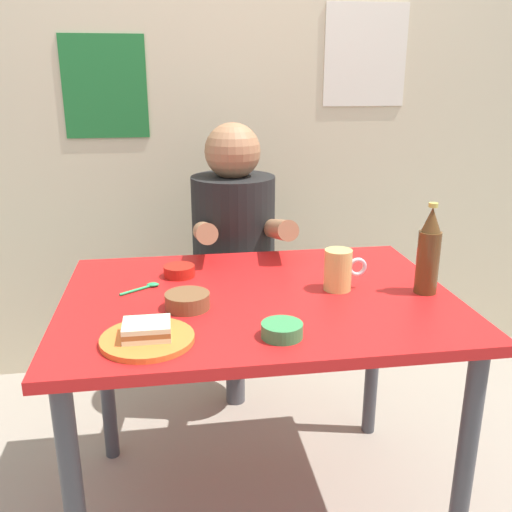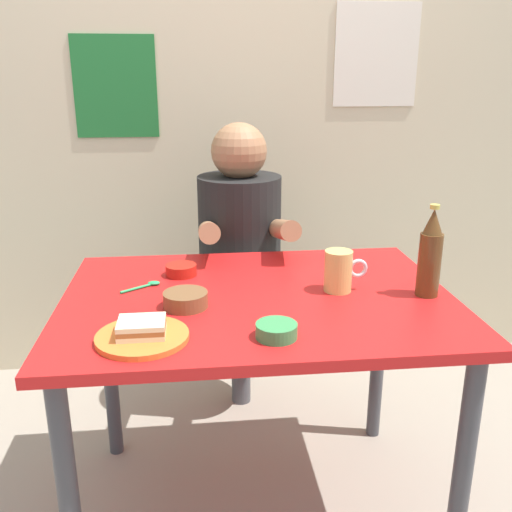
# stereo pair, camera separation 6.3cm
# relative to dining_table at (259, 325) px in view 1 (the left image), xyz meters

# --- Properties ---
(ground_plane) EXTENTS (6.00, 6.00, 0.00)m
(ground_plane) POSITION_rel_dining_table_xyz_m (0.00, 0.00, -0.65)
(ground_plane) COLOR gray
(wall_back) EXTENTS (4.40, 0.09, 2.60)m
(wall_back) POSITION_rel_dining_table_xyz_m (0.00, 1.05, 0.65)
(wall_back) COLOR beige
(wall_back) RESTS_ON ground
(dining_table) EXTENTS (1.10, 0.80, 0.74)m
(dining_table) POSITION_rel_dining_table_xyz_m (0.00, 0.00, 0.00)
(dining_table) COLOR red
(dining_table) RESTS_ON ground
(stool) EXTENTS (0.34, 0.34, 0.45)m
(stool) POSITION_rel_dining_table_xyz_m (0.00, 0.63, -0.30)
(stool) COLOR #4C4C51
(stool) RESTS_ON ground
(person_seated) EXTENTS (0.33, 0.56, 0.72)m
(person_seated) POSITION_rel_dining_table_xyz_m (0.00, 0.62, 0.12)
(person_seated) COLOR black
(person_seated) RESTS_ON stool
(plate_orange) EXTENTS (0.22, 0.22, 0.01)m
(plate_orange) POSITION_rel_dining_table_xyz_m (-0.30, -0.25, 0.10)
(plate_orange) COLOR orange
(plate_orange) RESTS_ON dining_table
(sandwich) EXTENTS (0.11, 0.09, 0.04)m
(sandwich) POSITION_rel_dining_table_xyz_m (-0.30, -0.25, 0.13)
(sandwich) COLOR beige
(sandwich) RESTS_ON plate_orange
(beer_mug) EXTENTS (0.13, 0.08, 0.12)m
(beer_mug) POSITION_rel_dining_table_xyz_m (0.23, 0.01, 0.15)
(beer_mug) COLOR #D1BC66
(beer_mug) RESTS_ON dining_table
(beer_bottle) EXTENTS (0.06, 0.06, 0.26)m
(beer_bottle) POSITION_rel_dining_table_xyz_m (0.48, -0.05, 0.21)
(beer_bottle) COLOR #593819
(beer_bottle) RESTS_ON dining_table
(dip_bowl_green) EXTENTS (0.10, 0.10, 0.03)m
(dip_bowl_green) POSITION_rel_dining_table_xyz_m (0.01, -0.27, 0.11)
(dip_bowl_green) COLOR #388C4C
(dip_bowl_green) RESTS_ON dining_table
(sambal_bowl_red) EXTENTS (0.10, 0.10, 0.03)m
(sambal_bowl_red) POSITION_rel_dining_table_xyz_m (-0.22, 0.19, 0.11)
(sambal_bowl_red) COLOR #B21E14
(sambal_bowl_red) RESTS_ON dining_table
(condiment_bowl_brown) EXTENTS (0.12, 0.12, 0.04)m
(condiment_bowl_brown) POSITION_rel_dining_table_xyz_m (-0.20, -0.06, 0.12)
(condiment_bowl_brown) COLOR brown
(condiment_bowl_brown) RESTS_ON dining_table
(spoon) EXTENTS (0.11, 0.08, 0.01)m
(spoon) POSITION_rel_dining_table_xyz_m (-0.32, 0.10, 0.10)
(spoon) COLOR #26A559
(spoon) RESTS_ON dining_table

